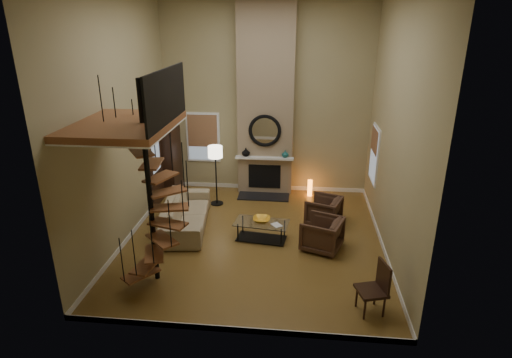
# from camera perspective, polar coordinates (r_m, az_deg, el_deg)

# --- Properties ---
(ground) EXTENTS (6.00, 6.50, 0.01)m
(ground) POSITION_cam_1_polar(r_m,az_deg,el_deg) (10.32, -0.23, -8.11)
(ground) COLOR olive
(ground) RESTS_ON ground
(back_wall) EXTENTS (6.00, 0.02, 5.50)m
(back_wall) POSITION_cam_1_polar(r_m,az_deg,el_deg) (12.46, 1.38, 10.50)
(back_wall) COLOR tan
(back_wall) RESTS_ON ground
(front_wall) EXTENTS (6.00, 0.02, 5.50)m
(front_wall) POSITION_cam_1_polar(r_m,az_deg,el_deg) (6.22, -3.47, -0.29)
(front_wall) COLOR tan
(front_wall) RESTS_ON ground
(left_wall) EXTENTS (0.02, 6.50, 5.50)m
(left_wall) POSITION_cam_1_polar(r_m,az_deg,el_deg) (10.07, -17.63, 7.02)
(left_wall) COLOR tan
(left_wall) RESTS_ON ground
(right_wall) EXTENTS (0.02, 6.50, 5.50)m
(right_wall) POSITION_cam_1_polar(r_m,az_deg,el_deg) (9.47, 18.21, 6.12)
(right_wall) COLOR tan
(right_wall) RESTS_ON ground
(baseboard_back) EXTENTS (6.00, 0.02, 0.12)m
(baseboard_back) POSITION_cam_1_polar(r_m,az_deg,el_deg) (13.21, 1.27, -1.07)
(baseboard_back) COLOR white
(baseboard_back) RESTS_ON ground
(baseboard_front) EXTENTS (6.00, 0.02, 0.12)m
(baseboard_front) POSITION_cam_1_polar(r_m,az_deg,el_deg) (7.62, -3.00, -19.47)
(baseboard_front) COLOR white
(baseboard_front) RESTS_ON ground
(baseboard_left) EXTENTS (0.02, 6.50, 0.12)m
(baseboard_left) POSITION_cam_1_polar(r_m,az_deg,el_deg) (10.98, -16.05, -6.72)
(baseboard_left) COLOR white
(baseboard_left) RESTS_ON ground
(baseboard_right) EXTENTS (0.02, 6.50, 0.12)m
(baseboard_right) POSITION_cam_1_polar(r_m,az_deg,el_deg) (10.44, 16.50, -8.29)
(baseboard_right) COLOR white
(baseboard_right) RESTS_ON ground
(chimney_breast) EXTENTS (1.60, 0.38, 5.50)m
(chimney_breast) POSITION_cam_1_polar(r_m,az_deg,el_deg) (12.28, 1.30, 10.34)
(chimney_breast) COLOR #8E785C
(chimney_breast) RESTS_ON ground
(hearth) EXTENTS (1.50, 0.60, 0.04)m
(hearth) POSITION_cam_1_polar(r_m,az_deg,el_deg) (12.61, 1.02, -2.37)
(hearth) COLOR black
(hearth) RESTS_ON ground
(firebox) EXTENTS (0.95, 0.02, 0.72)m
(firebox) POSITION_cam_1_polar(r_m,az_deg,el_deg) (12.68, 1.15, 0.35)
(firebox) COLOR black
(firebox) RESTS_ON chimney_breast
(mantel) EXTENTS (1.70, 0.18, 0.06)m
(mantel) POSITION_cam_1_polar(r_m,az_deg,el_deg) (12.40, 1.14, 2.82)
(mantel) COLOR white
(mantel) RESTS_ON chimney_breast
(mirror_frame) EXTENTS (0.94, 0.10, 0.94)m
(mirror_frame) POSITION_cam_1_polar(r_m,az_deg,el_deg) (12.24, 1.19, 6.47)
(mirror_frame) COLOR black
(mirror_frame) RESTS_ON chimney_breast
(mirror_disc) EXTENTS (0.80, 0.01, 0.80)m
(mirror_disc) POSITION_cam_1_polar(r_m,az_deg,el_deg) (12.25, 1.19, 6.48)
(mirror_disc) COLOR white
(mirror_disc) RESTS_ON chimney_breast
(vase_left) EXTENTS (0.24, 0.24, 0.25)m
(vase_left) POSITION_cam_1_polar(r_m,az_deg,el_deg) (12.45, -1.37, 3.63)
(vase_left) COLOR black
(vase_left) RESTS_ON mantel
(vase_right) EXTENTS (0.20, 0.20, 0.21)m
(vase_right) POSITION_cam_1_polar(r_m,az_deg,el_deg) (12.37, 3.93, 3.37)
(vase_right) COLOR #185453
(vase_right) RESTS_ON mantel
(window_back) EXTENTS (1.02, 0.06, 1.52)m
(window_back) POSITION_cam_1_polar(r_m,az_deg,el_deg) (12.97, -7.11, 5.65)
(window_back) COLOR white
(window_back) RESTS_ON back_wall
(window_right) EXTENTS (0.06, 1.02, 1.52)m
(window_right) POSITION_cam_1_polar(r_m,az_deg,el_deg) (11.65, 15.57, 3.30)
(window_right) COLOR white
(window_right) RESTS_ON right_wall
(entry_door) EXTENTS (0.10, 1.05, 2.16)m
(entry_door) POSITION_cam_1_polar(r_m,az_deg,el_deg) (12.13, -13.33, 1.31)
(entry_door) COLOR white
(entry_door) RESTS_ON ground
(loft) EXTENTS (1.70, 2.20, 1.09)m
(loft) POSITION_cam_1_polar(r_m,az_deg,el_deg) (7.98, -16.60, 7.28)
(loft) COLOR brown
(loft) RESTS_ON left_wall
(spiral_stair) EXTENTS (1.47, 1.47, 4.06)m
(spiral_stair) POSITION_cam_1_polar(r_m,az_deg,el_deg) (8.33, -13.89, -2.43)
(spiral_stair) COLOR black
(spiral_stair) RESTS_ON ground
(hutch) EXTENTS (0.43, 0.92, 2.05)m
(hutch) POSITION_cam_1_polar(r_m,az_deg,el_deg) (12.99, -11.36, 2.32)
(hutch) COLOR black
(hutch) RESTS_ON ground
(sofa) EXTENTS (1.29, 2.63, 0.74)m
(sofa) POSITION_cam_1_polar(r_m,az_deg,el_deg) (10.88, -9.41, -4.44)
(sofa) COLOR tan
(sofa) RESTS_ON ground
(armchair_near) EXTENTS (1.05, 1.03, 0.75)m
(armchair_near) POSITION_cam_1_polar(r_m,az_deg,el_deg) (11.03, 9.41, -4.31)
(armchair_near) COLOR #492F22
(armchair_near) RESTS_ON ground
(armchair_far) EXTENTS (1.09, 1.08, 0.78)m
(armchair_far) POSITION_cam_1_polar(r_m,az_deg,el_deg) (9.89, 9.25, -7.40)
(armchair_far) COLOR #492F22
(armchair_far) RESTS_ON ground
(coffee_table) EXTENTS (1.34, 0.80, 0.46)m
(coffee_table) POSITION_cam_1_polar(r_m,az_deg,el_deg) (10.19, 0.73, -6.66)
(coffee_table) COLOR silver
(coffee_table) RESTS_ON ground
(bowl) EXTENTS (0.41, 0.41, 0.10)m
(bowl) POSITION_cam_1_polar(r_m,az_deg,el_deg) (10.13, 0.76, -5.46)
(bowl) COLOR gold
(bowl) RESTS_ON coffee_table
(book) EXTENTS (0.31, 0.32, 0.02)m
(book) POSITION_cam_1_polar(r_m,az_deg,el_deg) (9.95, 2.67, -6.23)
(book) COLOR gray
(book) RESTS_ON coffee_table
(floor_lamp) EXTENTS (0.40, 0.40, 1.71)m
(floor_lamp) POSITION_cam_1_polar(r_m,az_deg,el_deg) (11.73, -5.46, 3.00)
(floor_lamp) COLOR black
(floor_lamp) RESTS_ON ground
(accent_lamp) EXTENTS (0.14, 0.14, 0.49)m
(accent_lamp) POSITION_cam_1_polar(r_m,az_deg,el_deg) (12.72, 7.22, -1.19)
(accent_lamp) COLOR orange
(accent_lamp) RESTS_ON ground
(side_chair) EXTENTS (0.60, 0.60, 1.01)m
(side_chair) POSITION_cam_1_polar(r_m,az_deg,el_deg) (8.07, 15.81, -13.66)
(side_chair) COLOR black
(side_chair) RESTS_ON ground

